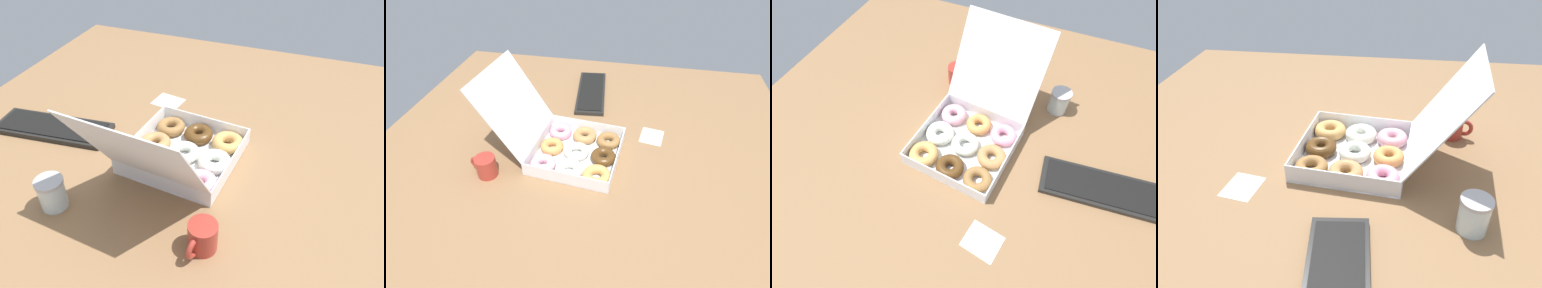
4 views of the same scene
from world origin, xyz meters
TOP-DOWN VIEW (x-y plane):
  - ground_plane at (0.00, 0.00)cm, footprint 180.00×180.00cm
  - donut_box at (-0.23, 4.37)cm, footprint 38.29×53.90cm
  - coffee_mug at (-16.91, 33.66)cm, footprint 7.63×10.87cm
  - glass_jar at (26.71, 34.37)cm, footprint 7.87×7.87cm
  - paper_napkin at (18.43, -27.63)cm, footprint 12.36×11.00cm

SIDE VIEW (x-z plane):
  - ground_plane at x=0.00cm, z-range -2.00..0.00cm
  - paper_napkin at x=18.43cm, z-range 0.00..0.15cm
  - donut_box at x=-0.23cm, z-range -13.23..20.73cm
  - coffee_mug at x=-16.91cm, z-range 0.11..8.37cm
  - glass_jar at x=26.71cm, z-range 0.05..9.70cm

